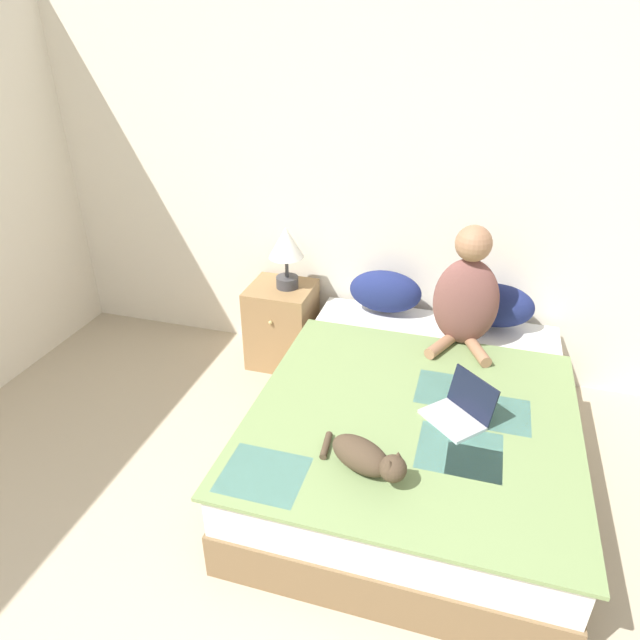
# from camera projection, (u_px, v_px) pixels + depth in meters

# --- Properties ---
(wall_back) EXTENTS (5.58, 0.05, 2.55)m
(wall_back) POSITION_uv_depth(u_px,v_px,m) (368.00, 187.00, 3.77)
(wall_back) COLOR silver
(wall_back) RESTS_ON ground_plane
(bed) EXTENTS (1.64, 2.07, 0.49)m
(bed) POSITION_uv_depth(u_px,v_px,m) (414.00, 429.00, 3.19)
(bed) COLOR brown
(bed) RESTS_ON ground_plane
(pillow_near) EXTENTS (0.49, 0.24, 0.29)m
(pillow_near) POSITION_uv_depth(u_px,v_px,m) (385.00, 292.00, 3.84)
(pillow_near) COLOR navy
(pillow_near) RESTS_ON bed
(pillow_far) EXTENTS (0.49, 0.24, 0.29)m
(pillow_far) POSITION_uv_depth(u_px,v_px,m) (495.00, 305.00, 3.67)
(pillow_far) COLOR navy
(pillow_far) RESTS_ON bed
(person_sitting) EXTENTS (0.39, 0.38, 0.76)m
(person_sitting) POSITION_uv_depth(u_px,v_px,m) (467.00, 295.00, 3.39)
(person_sitting) COLOR brown
(person_sitting) RESTS_ON bed
(cat_tabby) EXTENTS (0.43, 0.30, 0.18)m
(cat_tabby) POSITION_uv_depth(u_px,v_px,m) (367.00, 458.00, 2.52)
(cat_tabby) COLOR #473828
(cat_tabby) RESTS_ON bed
(laptop_open) EXTENTS (0.38, 0.38, 0.22)m
(laptop_open) POSITION_uv_depth(u_px,v_px,m) (459.00, 411.00, 2.86)
(laptop_open) COLOR #B7B7BC
(laptop_open) RESTS_ON bed
(nightstand) EXTENTS (0.45, 0.44, 0.60)m
(nightstand) POSITION_uv_depth(u_px,v_px,m) (282.00, 324.00, 4.13)
(nightstand) COLOR #937047
(nightstand) RESTS_ON ground_plane
(table_lamp) EXTENTS (0.24, 0.24, 0.44)m
(table_lamp) POSITION_uv_depth(u_px,v_px,m) (286.00, 248.00, 3.84)
(table_lamp) COLOR #38383D
(table_lamp) RESTS_ON nightstand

